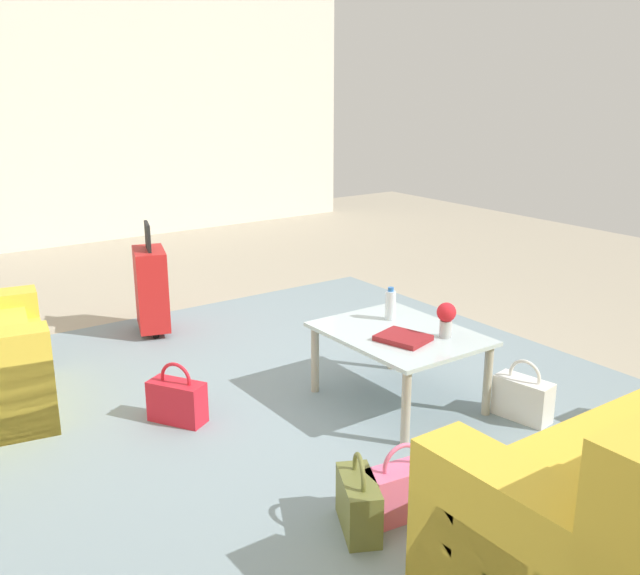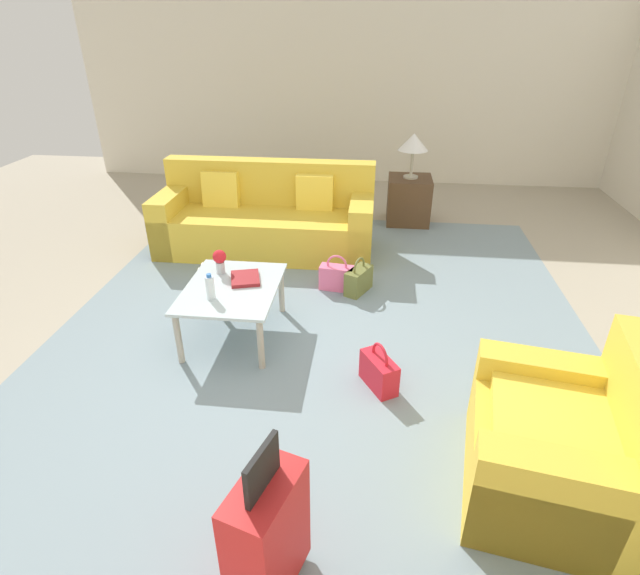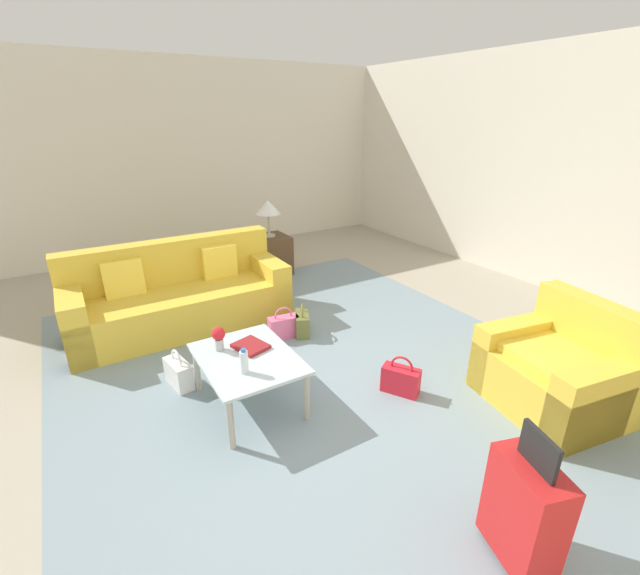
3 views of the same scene
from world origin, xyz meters
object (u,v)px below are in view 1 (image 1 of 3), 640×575
at_px(flower_vase, 446,317).
at_px(handbag_white, 523,398).
at_px(coffee_table, 399,341).
at_px(handbag_red, 177,401).
at_px(water_bottle, 390,305).
at_px(handbag_olive, 359,503).
at_px(handbag_pink, 401,490).
at_px(coffee_table_book, 403,338).
at_px(suitcase_red, 151,288).

xyz_separation_m(flower_vase, handbag_white, (-0.35, -0.29, -0.44)).
height_order(coffee_table, handbag_red, coffee_table).
height_order(water_bottle, handbag_olive, water_bottle).
bearing_deg(flower_vase, handbag_pink, 126.11).
height_order(water_bottle, coffee_table_book, water_bottle).
bearing_deg(coffee_table_book, handbag_red, 43.04).
xyz_separation_m(handbag_pink, handbag_white, (0.31, -1.19, 0.00)).
bearing_deg(handbag_red, water_bottle, -104.48).
bearing_deg(coffee_table_book, handbag_pink, 122.13).
xyz_separation_m(handbag_pink, handbag_red, (1.41, 0.42, 0.00)).
xyz_separation_m(coffee_table_book, suitcase_red, (2.12, 0.62, -0.11)).
bearing_deg(coffee_table, handbag_red, 65.73).
height_order(suitcase_red, handbag_red, suitcase_red).
distance_m(water_bottle, handbag_pink, 1.44).
relative_size(coffee_table, handbag_pink, 2.59).
height_order(handbag_pink, handbag_olive, same).
xyz_separation_m(coffee_table, handbag_pink, (-0.88, 0.76, -0.26)).
bearing_deg(flower_vase, handbag_red, 60.49).
bearing_deg(flower_vase, handbag_white, -140.30).
relative_size(water_bottle, handbag_red, 0.57).
bearing_deg(flower_vase, coffee_table, 34.29).
distance_m(coffee_table_book, suitcase_red, 2.21).
bearing_deg(coffee_table, flower_vase, -145.71).
bearing_deg(handbag_pink, coffee_table_book, -41.61).
relative_size(handbag_pink, handbag_white, 1.00).
xyz_separation_m(water_bottle, handbag_red, (0.33, 1.27, -0.41)).
bearing_deg(handbag_olive, handbag_pink, -98.81).
xyz_separation_m(handbag_olive, handbag_red, (1.38, 0.21, 0.00)).
bearing_deg(handbag_olive, coffee_table_book, -50.61).
distance_m(suitcase_red, handbag_olive, 2.87).
bearing_deg(coffee_table, handbag_olive, 131.26).
xyz_separation_m(coffee_table_book, handbag_red, (0.65, 1.09, -0.34)).
height_order(suitcase_red, handbag_pink, suitcase_red).
distance_m(handbag_pink, handbag_red, 1.47).
distance_m(handbag_olive, handbag_red, 1.39).
distance_m(water_bottle, suitcase_red, 1.98).
height_order(coffee_table_book, handbag_pink, coffee_table_book).
bearing_deg(suitcase_red, handbag_pink, 178.89).
height_order(coffee_table_book, handbag_white, coffee_table_book).
height_order(coffee_table_book, flower_vase, flower_vase).
relative_size(coffee_table_book, suitcase_red, 0.32).
xyz_separation_m(handbag_white, handbag_red, (1.10, 1.61, 0.00)).
distance_m(handbag_pink, handbag_olive, 0.21).
xyz_separation_m(flower_vase, handbag_pink, (-0.66, 0.91, -0.44)).
distance_m(suitcase_red, handbag_red, 1.56).
bearing_deg(water_bottle, coffee_table, 153.43).
distance_m(water_bottle, handbag_olive, 1.55).
xyz_separation_m(handbag_white, handbag_olive, (-0.28, 1.40, 0.00)).
height_order(water_bottle, handbag_red, water_bottle).
xyz_separation_m(coffee_table, suitcase_red, (2.00, 0.70, -0.03)).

